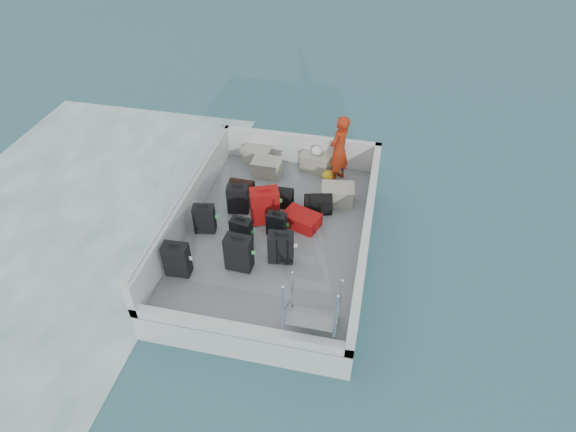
% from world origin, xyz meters
% --- Properties ---
extents(ground, '(160.00, 160.00, 0.00)m').
position_xyz_m(ground, '(0.00, 0.00, 0.00)').
color(ground, '#153F4C').
rests_on(ground, ground).
extents(wake_foam, '(10.00, 10.00, 0.00)m').
position_xyz_m(wake_foam, '(-4.80, 0.00, 0.00)').
color(wake_foam, white).
rests_on(wake_foam, ground).
extents(ferry_hull, '(3.60, 5.00, 0.60)m').
position_xyz_m(ferry_hull, '(0.00, 0.00, 0.30)').
color(ferry_hull, silver).
rests_on(ferry_hull, ground).
extents(deck, '(3.30, 4.70, 0.02)m').
position_xyz_m(deck, '(0.00, 0.00, 0.61)').
color(deck, gray).
rests_on(deck, ferry_hull).
extents(deck_fittings, '(3.60, 5.00, 0.90)m').
position_xyz_m(deck_fittings, '(0.35, -0.32, 0.99)').
color(deck_fittings, silver).
rests_on(deck_fittings, deck).
extents(suitcase_0, '(0.45, 0.27, 0.67)m').
position_xyz_m(suitcase_0, '(-1.38, -1.43, 0.96)').
color(suitcase_0, black).
rests_on(suitcase_0, deck).
extents(suitcase_1, '(0.43, 0.30, 0.60)m').
position_xyz_m(suitcase_1, '(-1.30, -0.28, 0.92)').
color(suitcase_1, black).
rests_on(suitcase_1, deck).
extents(suitcase_2, '(0.46, 0.31, 0.61)m').
position_xyz_m(suitcase_2, '(-0.85, 0.43, 0.93)').
color(suitcase_2, black).
rests_on(suitcase_2, deck).
extents(suitcase_3, '(0.48, 0.29, 0.71)m').
position_xyz_m(suitcase_3, '(-0.38, -1.07, 0.97)').
color(suitcase_3, black).
rests_on(suitcase_3, deck).
extents(suitcase_4, '(0.41, 0.28, 0.57)m').
position_xyz_m(suitcase_4, '(-0.52, -0.46, 0.90)').
color(suitcase_4, black).
rests_on(suitcase_4, deck).
extents(suitcase_5, '(0.63, 0.51, 0.75)m').
position_xyz_m(suitcase_5, '(-0.26, 0.25, 0.99)').
color(suitcase_5, '#9F0C0E').
rests_on(suitcase_5, deck).
extents(suitcase_6, '(0.48, 0.32, 0.62)m').
position_xyz_m(suitcase_6, '(0.29, -0.74, 0.93)').
color(suitcase_6, black).
rests_on(suitcase_6, deck).
extents(suitcase_7, '(0.38, 0.25, 0.51)m').
position_xyz_m(suitcase_7, '(0.06, -0.09, 0.87)').
color(suitcase_7, black).
rests_on(suitcase_7, deck).
extents(suitcase_8, '(0.81, 0.67, 0.27)m').
position_xyz_m(suitcase_8, '(0.46, 0.27, 0.76)').
color(suitcase_8, '#9F0C0E').
rests_on(suitcase_8, deck).
extents(duffel_0, '(0.51, 0.32, 0.32)m').
position_xyz_m(duffel_0, '(-0.92, 0.90, 0.78)').
color(duffel_0, black).
rests_on(duffel_0, deck).
extents(duffel_1, '(0.44, 0.31, 0.32)m').
position_xyz_m(duffel_1, '(-0.04, 0.81, 0.78)').
color(duffel_1, black).
rests_on(duffel_1, deck).
extents(duffel_2, '(0.61, 0.42, 0.32)m').
position_xyz_m(duffel_2, '(0.71, 0.76, 0.78)').
color(duffel_2, black).
rests_on(duffel_2, deck).
extents(crate_0, '(0.64, 0.48, 0.36)m').
position_xyz_m(crate_0, '(-0.94, 2.20, 0.80)').
color(crate_0, '#9C9888').
rests_on(crate_0, deck).
extents(crate_1, '(0.61, 0.42, 0.36)m').
position_xyz_m(crate_1, '(-0.59, 1.75, 0.80)').
color(crate_1, '#9C9888').
rests_on(crate_1, deck).
extents(crate_2, '(0.70, 0.55, 0.38)m').
position_xyz_m(crate_2, '(0.43, 2.20, 0.81)').
color(crate_2, '#9C9888').
rests_on(crate_2, deck).
extents(crate_3, '(0.67, 0.51, 0.37)m').
position_xyz_m(crate_3, '(1.05, 1.13, 0.81)').
color(crate_3, '#9C9888').
rests_on(crate_3, deck).
extents(yellow_bag, '(0.28, 0.26, 0.22)m').
position_xyz_m(yellow_bag, '(0.75, 1.87, 0.73)').
color(yellow_bag, gold).
rests_on(yellow_bag, deck).
extents(white_bag, '(0.24, 0.24, 0.18)m').
position_xyz_m(white_bag, '(0.43, 2.20, 1.09)').
color(white_bag, white).
rests_on(white_bag, crate_2).
extents(passenger, '(0.58, 0.67, 1.54)m').
position_xyz_m(passenger, '(0.94, 1.92, 1.39)').
color(passenger, red).
rests_on(passenger, deck).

